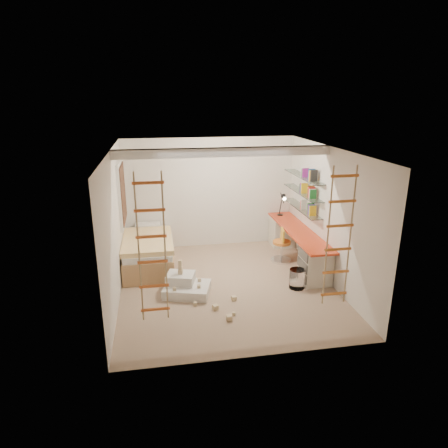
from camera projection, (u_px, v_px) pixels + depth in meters
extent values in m
plane|color=#9F8067|center=(227.00, 285.00, 7.72)|extent=(4.50, 4.50, 0.00)
cube|color=white|center=(224.00, 152.00, 7.23)|extent=(4.00, 0.18, 0.16)
cube|color=white|center=(121.00, 193.00, 8.33)|extent=(0.06, 1.15, 1.35)
cube|color=#4C2D1E|center=(123.00, 193.00, 8.33)|extent=(0.02, 1.00, 1.20)
cylinder|color=white|center=(297.00, 279.00, 7.56)|extent=(0.30, 0.30, 0.38)
cube|color=red|center=(299.00, 231.00, 8.56)|extent=(0.55, 2.80, 0.04)
cube|color=beige|center=(282.00, 231.00, 9.70)|extent=(0.52, 0.55, 0.71)
cube|color=beige|center=(315.00, 266.00, 7.73)|extent=(0.52, 0.55, 0.71)
cube|color=#4C4742|center=(303.00, 254.00, 7.61)|extent=(0.02, 0.50, 0.18)
cube|color=#4C4742|center=(302.00, 265.00, 7.68)|extent=(0.02, 0.50, 0.18)
cube|color=#4C4742|center=(302.00, 275.00, 7.74)|extent=(0.02, 0.50, 0.18)
cube|color=white|center=(301.00, 208.00, 8.73)|extent=(0.25, 1.80, 0.01)
cube|color=white|center=(302.00, 192.00, 8.63)|extent=(0.25, 1.80, 0.01)
cube|color=white|center=(303.00, 177.00, 8.52)|extent=(0.25, 1.80, 0.01)
cube|color=#AD7F51|center=(149.00, 256.00, 8.56)|extent=(1.00, 2.00, 0.45)
cube|color=white|center=(148.00, 243.00, 8.47)|extent=(0.95, 1.95, 0.12)
cube|color=yellow|center=(148.00, 241.00, 8.30)|extent=(1.02, 1.60, 0.10)
cube|color=white|center=(148.00, 226.00, 9.18)|extent=(0.55, 0.35, 0.12)
cylinder|color=black|center=(280.00, 215.00, 9.62)|extent=(0.14, 0.14, 0.02)
cylinder|color=black|center=(280.00, 207.00, 9.56)|extent=(0.02, 0.15, 0.36)
cylinder|color=black|center=(282.00, 198.00, 9.39)|extent=(0.02, 0.27, 0.20)
cone|color=black|center=(284.00, 197.00, 9.26)|extent=(0.12, 0.14, 0.15)
cylinder|color=#FFEABF|center=(284.00, 199.00, 9.23)|extent=(0.08, 0.04, 0.08)
cylinder|color=orange|center=(282.00, 242.00, 8.72)|extent=(0.45, 0.45, 0.06)
cube|color=gold|center=(282.00, 235.00, 8.64)|extent=(0.08, 0.30, 0.28)
cylinder|color=silver|center=(281.00, 251.00, 8.78)|extent=(0.05, 0.05, 0.39)
cylinder|color=silver|center=(281.00, 260.00, 8.84)|extent=(0.51, 0.51, 0.05)
cube|color=silver|center=(187.00, 289.00, 7.35)|extent=(0.95, 0.83, 0.18)
cube|color=silver|center=(181.00, 278.00, 7.39)|extent=(0.59, 0.53, 0.18)
cube|color=#CCB284|center=(180.00, 272.00, 7.35)|extent=(0.10, 0.10, 0.08)
cube|color=#CCB284|center=(180.00, 268.00, 7.33)|extent=(0.09, 0.09, 0.07)
cube|color=#CCB284|center=(180.00, 263.00, 7.30)|extent=(0.07, 0.07, 0.12)
cube|color=#CCB284|center=(199.00, 286.00, 7.21)|extent=(0.06, 0.06, 0.06)
cube|color=#CCB284|center=(199.00, 280.00, 7.47)|extent=(0.06, 0.06, 0.06)
cube|color=#CCB284|center=(174.00, 289.00, 7.11)|extent=(0.06, 0.06, 0.06)
cube|color=#CCB284|center=(195.00, 304.00, 6.96)|extent=(0.07, 0.07, 0.07)
cube|color=#CCB284|center=(234.00, 299.00, 7.14)|extent=(0.07, 0.07, 0.07)
cube|color=#CCB284|center=(234.00, 313.00, 6.65)|extent=(0.07, 0.07, 0.07)
cube|color=#CCB284|center=(229.00, 318.00, 6.50)|extent=(0.07, 0.07, 0.07)
cube|color=#CCB284|center=(215.00, 308.00, 6.83)|extent=(0.07, 0.07, 0.07)
cube|color=yellow|center=(302.00, 203.00, 8.70)|extent=(0.14, 0.46, 0.22)
cube|color=#194CA5|center=(303.00, 187.00, 8.59)|extent=(0.14, 0.64, 0.22)
cube|color=#8C1E7F|center=(304.00, 171.00, 8.48)|extent=(0.14, 0.52, 0.22)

